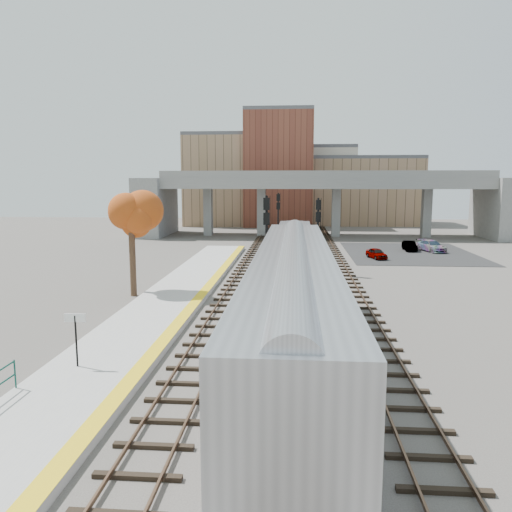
% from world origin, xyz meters
% --- Properties ---
extents(ground, '(160.00, 160.00, 0.00)m').
position_xyz_m(ground, '(0.00, 0.00, 0.00)').
color(ground, '#47423D').
rests_on(ground, ground).
extents(platform, '(4.50, 60.00, 0.35)m').
position_xyz_m(platform, '(-7.25, 0.00, 0.17)').
color(platform, '#9E9E99').
rests_on(platform, ground).
extents(yellow_strip, '(0.70, 60.00, 0.01)m').
position_xyz_m(yellow_strip, '(-5.35, 0.00, 0.35)').
color(yellow_strip, yellow).
rests_on(yellow_strip, platform).
extents(tracks, '(10.70, 95.00, 0.25)m').
position_xyz_m(tracks, '(0.93, 12.50, 0.08)').
color(tracks, black).
rests_on(tracks, ground).
extents(overpass, '(54.00, 12.00, 9.50)m').
position_xyz_m(overpass, '(4.92, 45.00, 5.81)').
color(overpass, slate).
rests_on(overpass, ground).
extents(buildings_far, '(43.00, 21.00, 20.60)m').
position_xyz_m(buildings_far, '(1.26, 66.57, 7.88)').
color(buildings_far, '#957356').
rests_on(buildings_far, ground).
extents(parking_lot, '(14.00, 18.00, 0.04)m').
position_xyz_m(parking_lot, '(14.00, 28.00, 0.02)').
color(parking_lot, black).
rests_on(parking_lot, ground).
extents(locomotive, '(3.02, 19.05, 4.10)m').
position_xyz_m(locomotive, '(1.00, 13.65, 2.28)').
color(locomotive, '#A8AAB2').
rests_on(locomotive, ground).
extents(coach, '(3.03, 25.00, 5.00)m').
position_xyz_m(coach, '(1.00, -8.96, 2.80)').
color(coach, '#A8AAB2').
rests_on(coach, ground).
extents(signal_mast_near, '(0.60, 0.64, 7.01)m').
position_xyz_m(signal_mast_near, '(-1.10, 7.99, 3.47)').
color(signal_mast_near, '#9E9E99').
rests_on(signal_mast_near, ground).
extents(signal_mast_mid, '(0.60, 0.64, 6.63)m').
position_xyz_m(signal_mast_mid, '(3.00, 14.22, 3.21)').
color(signal_mast_mid, '#9E9E99').
rests_on(signal_mast_mid, ground).
extents(signal_mast_far, '(0.60, 0.64, 6.62)m').
position_xyz_m(signal_mast_far, '(-1.10, 33.38, 3.20)').
color(signal_mast_far, '#9E9E99').
rests_on(signal_mast_far, ground).
extents(station_sign, '(0.90, 0.10, 2.27)m').
position_xyz_m(station_sign, '(-8.05, -9.66, 1.98)').
color(station_sign, black).
rests_on(station_sign, platform).
extents(tree, '(3.60, 3.60, 7.34)m').
position_xyz_m(tree, '(-10.36, 4.78, 5.45)').
color(tree, '#382619').
rests_on(tree, ground).
extents(car_a, '(2.13, 3.42, 1.09)m').
position_xyz_m(car_a, '(9.57, 23.32, 0.58)').
color(car_a, '#99999E').
rests_on(car_a, parking_lot).
extents(car_b, '(1.24, 3.44, 1.13)m').
position_xyz_m(car_b, '(14.35, 29.65, 0.61)').
color(car_b, '#99999E').
rests_on(car_b, parking_lot).
extents(car_c, '(3.04, 4.74, 1.28)m').
position_xyz_m(car_c, '(16.76, 29.29, 0.68)').
color(car_c, '#99999E').
rests_on(car_c, parking_lot).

